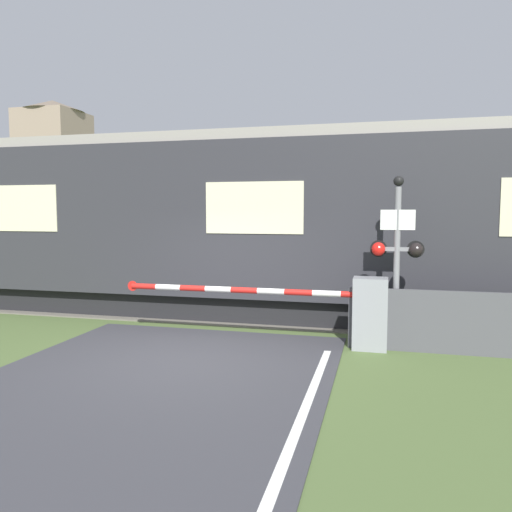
% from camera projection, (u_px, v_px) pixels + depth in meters
% --- Properties ---
extents(ground_plane, '(80.00, 80.00, 0.00)m').
position_uv_depth(ground_plane, '(182.00, 359.00, 8.31)').
color(ground_plane, '#4C6033').
extents(track_bed, '(36.00, 3.20, 0.13)m').
position_uv_depth(track_bed, '(246.00, 311.00, 12.18)').
color(track_bed, '#666056').
rests_on(track_bed, ground_plane).
extents(train, '(20.82, 3.13, 4.20)m').
position_uv_depth(train, '(270.00, 225.00, 11.85)').
color(train, black).
rests_on(train, ground_plane).
extents(crossing_barrier, '(5.04, 0.44, 1.29)m').
position_uv_depth(crossing_barrier, '(351.00, 310.00, 8.94)').
color(crossing_barrier, gray).
rests_on(crossing_barrier, ground_plane).
extents(signal_post, '(0.94, 0.26, 3.07)m').
position_uv_depth(signal_post, '(397.00, 251.00, 8.82)').
color(signal_post, gray).
rests_on(signal_post, ground_plane).
extents(distant_building, '(4.41, 4.41, 10.32)m').
position_uv_depth(distant_building, '(55.00, 173.00, 35.62)').
color(distant_building, gray).
rests_on(distant_building, ground_plane).
extents(roadside_fence, '(4.09, 0.06, 1.10)m').
position_uv_depth(roadside_fence, '(470.00, 324.00, 8.47)').
color(roadside_fence, '#4C4C51').
rests_on(roadside_fence, ground_plane).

